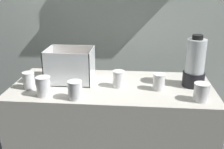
{
  "coord_description": "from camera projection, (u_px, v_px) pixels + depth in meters",
  "views": [
    {
      "loc": [
        0.16,
        -1.78,
        1.62
      ],
      "look_at": [
        0.0,
        0.0,
        0.98
      ],
      "focal_mm": 43.91,
      "sensor_mm": 36.0,
      "label": 1
    }
  ],
  "objects": [
    {
      "name": "carrot_display_bin",
      "position": [
        70.0,
        71.0,
        1.98
      ],
      "size": [
        0.33,
        0.25,
        0.24
      ],
      "color": "white",
      "rests_on": "counter"
    },
    {
      "name": "juice_cup_carrot_far_left",
      "position": [
        29.0,
        81.0,
        1.85
      ],
      "size": [
        0.08,
        0.08,
        0.12
      ],
      "color": "white",
      "rests_on": "counter"
    },
    {
      "name": "juice_cup_pomegranate_far_right",
      "position": [
        159.0,
        83.0,
        1.83
      ],
      "size": [
        0.08,
        0.08,
        0.11
      ],
      "color": "white",
      "rests_on": "counter"
    },
    {
      "name": "juice_cup_pomegranate_rightmost",
      "position": [
        201.0,
        93.0,
        1.67
      ],
      "size": [
        0.1,
        0.1,
        0.11
      ],
      "color": "white",
      "rests_on": "counter"
    },
    {
      "name": "juice_cup_beet_middle",
      "position": [
        75.0,
        91.0,
        1.69
      ],
      "size": [
        0.09,
        0.09,
        0.12
      ],
      "color": "white",
      "rests_on": "counter"
    },
    {
      "name": "blender_pitcher",
      "position": [
        195.0,
        64.0,
        1.86
      ],
      "size": [
        0.15,
        0.15,
        0.36
      ],
      "color": "black",
      "rests_on": "counter"
    },
    {
      "name": "juice_cup_pomegranate_right",
      "position": [
        119.0,
        80.0,
        1.88
      ],
      "size": [
        0.08,
        0.08,
        0.12
      ],
      "color": "white",
      "rests_on": "counter"
    },
    {
      "name": "juice_cup_orange_left",
      "position": [
        44.0,
        88.0,
        1.74
      ],
      "size": [
        0.09,
        0.09,
        0.13
      ],
      "color": "white",
      "rests_on": "counter"
    },
    {
      "name": "counter",
      "position": [
        112.0,
        140.0,
        2.08
      ],
      "size": [
        1.4,
        0.64,
        0.9
      ],
      "primitive_type": "cube",
      "color": "beige",
      "rests_on": "ground_plane"
    },
    {
      "name": "back_wall_unit",
      "position": [
        120.0,
        17.0,
        2.52
      ],
      "size": [
        2.6,
        0.24,
        2.5
      ],
      "color": "silver",
      "rests_on": "ground_plane"
    }
  ]
}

